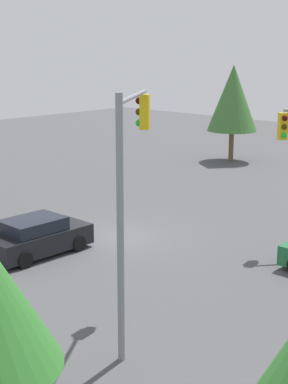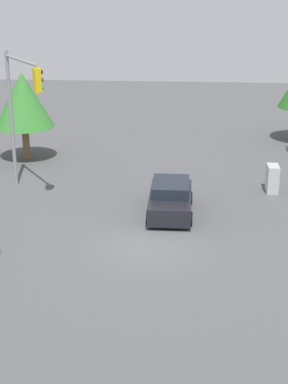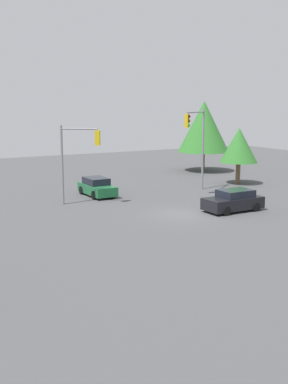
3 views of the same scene
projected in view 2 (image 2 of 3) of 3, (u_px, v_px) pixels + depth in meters
name	position (u px, v px, depth m)	size (l,w,h in m)	color
ground_plane	(147.00, 246.00, 23.66)	(80.00, 80.00, 0.00)	#4C4C4F
sedan_dark	(170.00, 199.00, 26.74)	(4.15, 2.01, 1.48)	black
traffic_signal_cross	(21.00, 100.00, 27.82)	(3.61, 2.64, 6.88)	gray
electrical_cabinet	(272.00, 179.00, 29.45)	(0.99, 0.56, 1.38)	#B2B2AD
tree_right	(23.00, 100.00, 33.80)	(3.45, 3.45, 5.14)	brown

